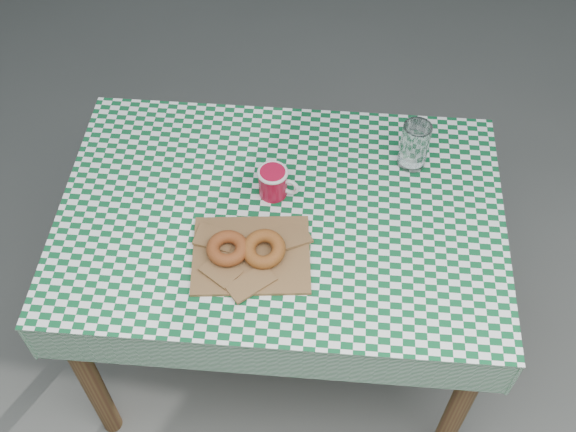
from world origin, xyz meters
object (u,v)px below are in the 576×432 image
object	(u,v)px
paper_bag	(251,254)
drinking_glass	(414,145)
table	(282,288)
coffee_mug	(273,182)

from	to	relation	value
paper_bag	drinking_glass	distance (m)	0.55
table	drinking_glass	world-z (taller)	drinking_glass
table	coffee_mug	xyz separation A→B (m)	(-0.03, 0.07, 0.42)
coffee_mug	drinking_glass	xyz separation A→B (m)	(0.37, 0.17, 0.03)
coffee_mug	table	bearing A→B (deg)	-53.58
table	drinking_glass	bearing A→B (deg)	30.78
paper_bag	drinking_glass	xyz separation A→B (m)	(0.38, 0.39, 0.06)
coffee_mug	drinking_glass	bearing A→B (deg)	35.34
paper_bag	drinking_glass	size ratio (longest dim) A/B	2.09
paper_bag	coffee_mug	bearing A→B (deg)	85.35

